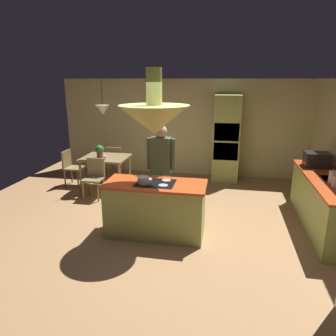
# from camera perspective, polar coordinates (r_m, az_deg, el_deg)

# --- Properties ---
(ground) EXTENTS (8.16, 8.16, 0.00)m
(ground) POSITION_cam_1_polar(r_m,az_deg,el_deg) (5.65, -1.78, -10.85)
(ground) COLOR #AD7F51
(wall_back) EXTENTS (6.80, 0.10, 2.55)m
(wall_back) POSITION_cam_1_polar(r_m,az_deg,el_deg) (8.54, 3.19, 7.33)
(wall_back) COLOR beige
(wall_back) RESTS_ON ground
(kitchen_island) EXTENTS (1.66, 0.76, 0.93)m
(kitchen_island) POSITION_cam_1_polar(r_m,az_deg,el_deg) (5.28, -2.30, -7.36)
(kitchen_island) COLOR #A8B259
(kitchen_island) RESTS_ON ground
(counter_run_right) EXTENTS (0.73, 2.52, 0.91)m
(counter_run_right) POSITION_cam_1_polar(r_m,az_deg,el_deg) (6.15, 26.51, -5.63)
(counter_run_right) COLOR #A8B259
(counter_run_right) RESTS_ON ground
(oven_tower) EXTENTS (0.66, 0.62, 2.17)m
(oven_tower) POSITION_cam_1_polar(r_m,az_deg,el_deg) (8.10, 10.54, 5.24)
(oven_tower) COLOR #A8B259
(oven_tower) RESTS_ON ground
(dining_table) EXTENTS (1.06, 0.90, 0.76)m
(dining_table) POSITION_cam_1_polar(r_m,az_deg,el_deg) (7.62, -11.27, 1.26)
(dining_table) COLOR olive
(dining_table) RESTS_ON ground
(person_at_island) EXTENTS (0.53, 0.24, 1.77)m
(person_at_island) POSITION_cam_1_polar(r_m,az_deg,el_deg) (5.70, -1.29, 0.42)
(person_at_island) COLOR tan
(person_at_island) RESTS_ON ground
(range_hood) EXTENTS (1.10, 1.10, 1.00)m
(range_hood) POSITION_cam_1_polar(r_m,az_deg,el_deg) (4.89, -2.50, 9.04)
(range_hood) COLOR #A8B259
(pendant_light_over_table) EXTENTS (0.32, 0.32, 0.82)m
(pendant_light_over_table) POSITION_cam_1_polar(r_m,az_deg,el_deg) (7.41, -11.78, 10.29)
(pendant_light_over_table) COLOR beige
(chair_facing_island) EXTENTS (0.40, 0.40, 0.87)m
(chair_facing_island) POSITION_cam_1_polar(r_m,az_deg,el_deg) (7.07, -13.20, -1.31)
(chair_facing_island) COLOR olive
(chair_facing_island) RESTS_ON ground
(chair_by_back_wall) EXTENTS (0.40, 0.40, 0.87)m
(chair_by_back_wall) POSITION_cam_1_polar(r_m,az_deg,el_deg) (8.26, -9.50, 1.38)
(chair_by_back_wall) COLOR olive
(chair_by_back_wall) RESTS_ON ground
(chair_at_corner) EXTENTS (0.40, 0.40, 0.87)m
(chair_at_corner) POSITION_cam_1_polar(r_m,az_deg,el_deg) (8.03, -17.23, 0.46)
(chair_at_corner) COLOR olive
(chair_at_corner) RESTS_ON ground
(potted_plant_on_table) EXTENTS (0.20, 0.20, 0.30)m
(potted_plant_on_table) POSITION_cam_1_polar(r_m,az_deg,el_deg) (7.50, -12.33, 3.10)
(potted_plant_on_table) COLOR #99382D
(potted_plant_on_table) RESTS_ON dining_table
(cup_on_table) EXTENTS (0.07, 0.07, 0.09)m
(cup_on_table) POSITION_cam_1_polar(r_m,az_deg,el_deg) (7.35, -11.41, 1.90)
(cup_on_table) COLOR white
(cup_on_table) RESTS_ON dining_table
(canister_tea) EXTENTS (0.14, 0.14, 0.20)m
(canister_tea) POSITION_cam_1_polar(r_m,az_deg,el_deg) (5.75, 27.81, -1.47)
(canister_tea) COLOR silver
(canister_tea) RESTS_ON counter_run_right
(microwave_on_counter) EXTENTS (0.46, 0.36, 0.28)m
(microwave_on_counter) POSITION_cam_1_polar(r_m,az_deg,el_deg) (6.67, 25.47, 1.38)
(microwave_on_counter) COLOR #232326
(microwave_on_counter) RESTS_ON counter_run_right
(cooking_pot_on_cooktop) EXTENTS (0.18, 0.18, 0.12)m
(cooking_pot_on_cooktop) POSITION_cam_1_polar(r_m,az_deg,el_deg) (5.01, -4.48, -2.22)
(cooking_pot_on_cooktop) COLOR #B2B2B7
(cooking_pot_on_cooktop) RESTS_ON kitchen_island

